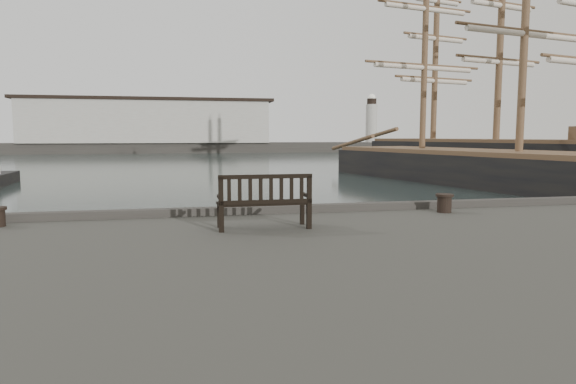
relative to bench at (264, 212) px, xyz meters
name	(u,v)px	position (x,y,z in m)	size (l,w,h in m)	color
ground	(289,274)	(0.97, 2.09, -1.90)	(400.00, 400.00, 0.00)	black
breakwater	(167,131)	(-3.58, 94.09, 2.40)	(140.00, 9.50, 12.20)	#383530
bench	(264,212)	(0.00, 0.00, 0.00)	(1.84, 0.64, 1.06)	black
bollard_right	(444,203)	(4.61, 1.21, -0.12)	(0.42, 0.42, 0.45)	black
tall_ship_main	(518,178)	(19.97, 19.39, -1.22)	(13.92, 35.51, 26.12)	black
tall_ship_far	(495,161)	(29.00, 35.22, -1.00)	(14.29, 32.78, 27.49)	black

